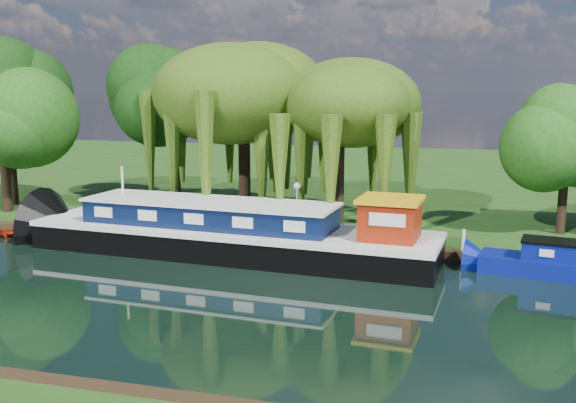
% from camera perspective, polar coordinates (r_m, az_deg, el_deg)
% --- Properties ---
extents(ground, '(120.00, 120.00, 0.00)m').
position_cam_1_polar(ground, '(24.61, -6.48, -8.70)').
color(ground, black).
extents(far_bank, '(120.00, 52.00, 0.45)m').
position_cam_1_polar(far_bank, '(56.82, 6.20, 2.26)').
color(far_bank, '#1D3C10').
rests_on(far_bank, ground).
extents(dutch_barge, '(20.11, 5.98, 4.18)m').
position_cam_1_polar(dutch_barge, '(30.76, -4.86, -2.84)').
color(dutch_barge, black).
rests_on(dutch_barge, ground).
extents(red_dinghy, '(3.03, 2.37, 0.57)m').
position_cam_1_polar(red_dinghy, '(37.62, -23.07, -2.85)').
color(red_dinghy, maroon).
rests_on(red_dinghy, ground).
extents(willow_left, '(7.99, 7.99, 9.58)m').
position_cam_1_polar(willow_left, '(37.77, -3.97, 9.32)').
color(willow_left, black).
rests_on(willow_left, far_bank).
extents(willow_right, '(6.71, 6.71, 8.17)m').
position_cam_1_polar(willow_right, '(34.40, 4.52, 7.58)').
color(willow_right, black).
rests_on(willow_right, far_bank).
extents(tree_far_left, '(5.17, 5.17, 8.33)m').
position_cam_1_polar(tree_far_left, '(42.22, -24.15, 6.84)').
color(tree_far_left, black).
rests_on(tree_far_left, far_bank).
extents(tree_far_back, '(5.69, 5.69, 9.57)m').
position_cam_1_polar(tree_far_back, '(44.68, -23.79, 8.24)').
color(tree_far_back, black).
rests_on(tree_far_back, far_bank).
extents(tree_far_mid, '(5.69, 5.69, 9.32)m').
position_cam_1_polar(tree_far_mid, '(42.37, -10.15, 8.53)').
color(tree_far_mid, black).
rests_on(tree_far_mid, far_bank).
extents(tree_far_right, '(4.01, 4.01, 6.57)m').
position_cam_1_polar(tree_far_right, '(35.53, 23.52, 4.54)').
color(tree_far_right, black).
rests_on(tree_far_right, far_bank).
extents(lamppost, '(0.36, 0.36, 2.56)m').
position_cam_1_polar(lamppost, '(33.60, 0.82, 0.70)').
color(lamppost, silver).
rests_on(lamppost, far_bank).
extents(mooring_posts, '(19.16, 0.16, 1.00)m').
position_cam_1_polar(mooring_posts, '(32.16, -1.84, -2.40)').
color(mooring_posts, silver).
rests_on(mooring_posts, far_bank).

